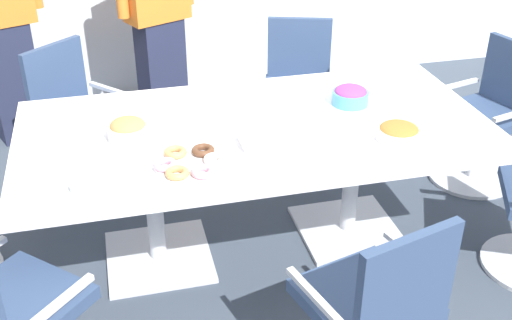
{
  "coord_description": "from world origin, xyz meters",
  "views": [
    {
      "loc": [
        -0.69,
        -2.8,
        2.21
      ],
      "look_at": [
        0.0,
        0.0,
        0.55
      ],
      "focal_mm": 44.49,
      "sensor_mm": 36.0,
      "label": 1
    }
  ],
  "objects_px": {
    "office_chair_1": "(486,122)",
    "snack_bowl_candy_mix": "(350,95)",
    "office_chair_6": "(372,318)",
    "conference_table": "(256,148)",
    "napkin_pile": "(259,138)",
    "office_chair_3": "(79,126)",
    "person_standing_1": "(157,9)",
    "snack_bowl_pretzels": "(399,132)",
    "snack_bowl_cookies": "(128,130)",
    "donut_platter": "(190,163)",
    "plate_stack": "(97,185)",
    "office_chair_2": "(297,96)"
  },
  "relations": [
    {
      "from": "office_chair_1",
      "to": "snack_bowl_candy_mix",
      "type": "distance_m",
      "value": 1.14
    },
    {
      "from": "office_chair_6",
      "to": "conference_table",
      "type": "bearing_deg",
      "value": 85.25
    },
    {
      "from": "conference_table",
      "to": "office_chair_6",
      "type": "relative_size",
      "value": 2.64
    },
    {
      "from": "napkin_pile",
      "to": "office_chair_3",
      "type": "bearing_deg",
      "value": 128.23
    },
    {
      "from": "conference_table",
      "to": "office_chair_3",
      "type": "relative_size",
      "value": 2.64
    },
    {
      "from": "office_chair_1",
      "to": "person_standing_1",
      "type": "bearing_deg",
      "value": 41.23
    },
    {
      "from": "snack_bowl_pretzels",
      "to": "napkin_pile",
      "type": "xyz_separation_m",
      "value": [
        -0.68,
        0.11,
        -0.01
      ]
    },
    {
      "from": "conference_table",
      "to": "snack_bowl_cookies",
      "type": "distance_m",
      "value": 0.67
    },
    {
      "from": "conference_table",
      "to": "napkin_pile",
      "type": "distance_m",
      "value": 0.25
    },
    {
      "from": "snack_bowl_candy_mix",
      "to": "donut_platter",
      "type": "xyz_separation_m",
      "value": [
        -0.95,
        -0.46,
        -0.03
      ]
    },
    {
      "from": "donut_platter",
      "to": "plate_stack",
      "type": "distance_m",
      "value": 0.42
    },
    {
      "from": "snack_bowl_candy_mix",
      "to": "snack_bowl_pretzels",
      "type": "bearing_deg",
      "value": -80.0
    },
    {
      "from": "conference_table",
      "to": "donut_platter",
      "type": "bearing_deg",
      "value": -139.95
    },
    {
      "from": "snack_bowl_pretzels",
      "to": "snack_bowl_cookies",
      "type": "relative_size",
      "value": 1.1
    },
    {
      "from": "snack_bowl_pretzels",
      "to": "napkin_pile",
      "type": "height_order",
      "value": "snack_bowl_pretzels"
    },
    {
      "from": "donut_platter",
      "to": "person_standing_1",
      "type": "bearing_deg",
      "value": 87.79
    },
    {
      "from": "plate_stack",
      "to": "office_chair_6",
      "type": "bearing_deg",
      "value": -34.19
    },
    {
      "from": "office_chair_3",
      "to": "office_chair_6",
      "type": "bearing_deg",
      "value": 77.64
    },
    {
      "from": "office_chair_3",
      "to": "person_standing_1",
      "type": "xyz_separation_m",
      "value": [
        0.61,
        0.74,
        0.5
      ]
    },
    {
      "from": "office_chair_1",
      "to": "office_chair_2",
      "type": "distance_m",
      "value": 1.25
    },
    {
      "from": "napkin_pile",
      "to": "office_chair_6",
      "type": "bearing_deg",
      "value": -75.02
    },
    {
      "from": "snack_bowl_candy_mix",
      "to": "donut_platter",
      "type": "bearing_deg",
      "value": -153.99
    },
    {
      "from": "office_chair_6",
      "to": "snack_bowl_candy_mix",
      "type": "relative_size",
      "value": 4.57
    },
    {
      "from": "person_standing_1",
      "to": "snack_bowl_candy_mix",
      "type": "height_order",
      "value": "person_standing_1"
    },
    {
      "from": "person_standing_1",
      "to": "plate_stack",
      "type": "xyz_separation_m",
      "value": [
        -0.49,
        -2.07,
        -0.14
      ]
    },
    {
      "from": "office_chair_2",
      "to": "snack_bowl_pretzels",
      "type": "xyz_separation_m",
      "value": [
        0.09,
        -1.35,
        0.39
      ]
    },
    {
      "from": "office_chair_2",
      "to": "napkin_pile",
      "type": "bearing_deg",
      "value": 82.66
    },
    {
      "from": "office_chair_6",
      "to": "snack_bowl_cookies",
      "type": "xyz_separation_m",
      "value": [
        -0.85,
        1.09,
        0.4
      ]
    },
    {
      "from": "office_chair_3",
      "to": "office_chair_6",
      "type": "xyz_separation_m",
      "value": [
        1.13,
        -2.02,
        0.0
      ]
    },
    {
      "from": "snack_bowl_cookies",
      "to": "office_chair_2",
      "type": "bearing_deg",
      "value": 41.14
    },
    {
      "from": "conference_table",
      "to": "snack_bowl_pretzels",
      "type": "bearing_deg",
      "value": -25.65
    },
    {
      "from": "conference_table",
      "to": "snack_bowl_candy_mix",
      "type": "xyz_separation_m",
      "value": [
        0.56,
        0.14,
        0.18
      ]
    },
    {
      "from": "snack_bowl_cookies",
      "to": "donut_platter",
      "type": "height_order",
      "value": "snack_bowl_cookies"
    },
    {
      "from": "napkin_pile",
      "to": "person_standing_1",
      "type": "bearing_deg",
      "value": 98.47
    },
    {
      "from": "snack_bowl_candy_mix",
      "to": "office_chair_6",
      "type": "bearing_deg",
      "value": -106.15
    },
    {
      "from": "office_chair_2",
      "to": "snack_bowl_candy_mix",
      "type": "distance_m",
      "value": 0.99
    },
    {
      "from": "office_chair_1",
      "to": "snack_bowl_cookies",
      "type": "height_order",
      "value": "office_chair_1"
    },
    {
      "from": "office_chair_2",
      "to": "office_chair_6",
      "type": "xyz_separation_m",
      "value": [
        -0.35,
        -2.14,
        0.0
      ]
    },
    {
      "from": "office_chair_1",
      "to": "office_chair_6",
      "type": "xyz_separation_m",
      "value": [
        -1.4,
        -1.46,
        0.0
      ]
    },
    {
      "from": "snack_bowl_candy_mix",
      "to": "office_chair_3",
      "type": "bearing_deg",
      "value": 151.94
    },
    {
      "from": "office_chair_3",
      "to": "snack_bowl_candy_mix",
      "type": "distance_m",
      "value": 1.73
    },
    {
      "from": "snack_bowl_cookies",
      "to": "napkin_pile",
      "type": "xyz_separation_m",
      "value": [
        0.61,
        -0.2,
        -0.02
      ]
    },
    {
      "from": "donut_platter",
      "to": "snack_bowl_pretzels",
      "type": "bearing_deg",
      "value": 1.05
    },
    {
      "from": "office_chair_3",
      "to": "snack_bowl_candy_mix",
      "type": "relative_size",
      "value": 4.57
    },
    {
      "from": "office_chair_1",
      "to": "snack_bowl_pretzels",
      "type": "xyz_separation_m",
      "value": [
        -0.97,
        -0.67,
        0.39
      ]
    },
    {
      "from": "office_chair_3",
      "to": "napkin_pile",
      "type": "distance_m",
      "value": 1.48
    },
    {
      "from": "donut_platter",
      "to": "office_chair_1",
      "type": "bearing_deg",
      "value": 19.1
    },
    {
      "from": "plate_stack",
      "to": "napkin_pile",
      "type": "xyz_separation_m",
      "value": [
        0.77,
        0.21,
        0.02
      ]
    },
    {
      "from": "office_chair_3",
      "to": "plate_stack",
      "type": "height_order",
      "value": "office_chair_3"
    },
    {
      "from": "snack_bowl_cookies",
      "to": "donut_platter",
      "type": "distance_m",
      "value": 0.41
    }
  ]
}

